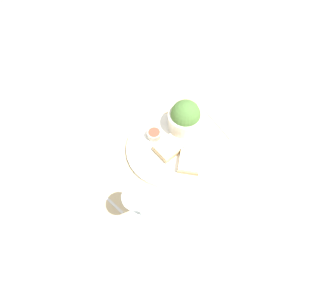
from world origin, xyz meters
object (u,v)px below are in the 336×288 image
(salad_bowl, at_px, (185,117))
(cheese_toast_far, at_px, (189,162))
(sauce_ramekin, at_px, (154,134))
(cheese_toast_near, at_px, (168,148))
(napkin, at_px, (230,118))
(wine_glass, at_px, (139,203))
(fork, at_px, (103,194))

(salad_bowl, xyz_separation_m, cheese_toast_far, (0.09, 0.12, -0.04))
(sauce_ramekin, distance_m, cheese_toast_far, 0.16)
(sauce_ramekin, xyz_separation_m, cheese_toast_near, (-0.00, 0.07, -0.00))
(sauce_ramekin, bearing_deg, napkin, 155.94)
(napkin, bearing_deg, cheese_toast_near, -9.78)
(cheese_toast_far, distance_m, wine_glass, 0.24)
(salad_bowl, xyz_separation_m, napkin, (-0.15, 0.08, -0.06))
(wine_glass, height_order, napkin, wine_glass)
(cheese_toast_far, bearing_deg, sauce_ramekin, -83.84)
(sauce_ramekin, bearing_deg, cheese_toast_far, 96.16)
(cheese_toast_far, bearing_deg, fork, -21.45)
(wine_glass, bearing_deg, fork, -68.46)
(cheese_toast_near, relative_size, fork, 0.46)
(napkin, relative_size, fork, 0.88)
(cheese_toast_far, height_order, fork, cheese_toast_far)
(salad_bowl, distance_m, cheese_toast_far, 0.16)
(napkin, bearing_deg, salad_bowl, -28.16)
(fork, bearing_deg, salad_bowl, -177.86)
(cheese_toast_near, xyz_separation_m, fork, (0.25, -0.02, -0.02))
(salad_bowl, relative_size, cheese_toast_far, 1.13)
(cheese_toast_far, bearing_deg, salad_bowl, -127.94)
(salad_bowl, distance_m, sauce_ramekin, 0.12)
(cheese_toast_near, bearing_deg, cheese_toast_far, 101.23)
(cheese_toast_far, xyz_separation_m, fork, (0.27, -0.11, -0.02))
(cheese_toast_near, bearing_deg, salad_bowl, -161.67)
(cheese_toast_near, distance_m, wine_glass, 0.25)
(cheese_toast_near, distance_m, fork, 0.26)
(sauce_ramekin, height_order, cheese_toast_near, sauce_ramekin)
(cheese_toast_far, bearing_deg, wine_glass, 6.72)
(fork, bearing_deg, napkin, 172.49)
(salad_bowl, relative_size, wine_glass, 0.71)
(salad_bowl, relative_size, cheese_toast_near, 1.45)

